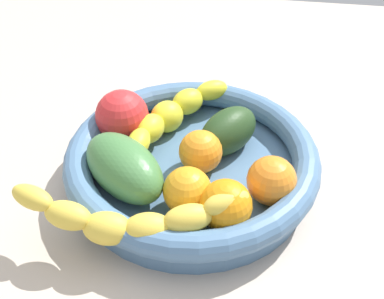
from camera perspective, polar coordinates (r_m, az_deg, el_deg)
name	(u,v)px	position (r cm, az deg, el deg)	size (l,w,h in cm)	color
kitchen_counter	(192,189)	(68.71, 0.00, -4.42)	(120.00, 120.00, 3.00)	#B9A999
fruit_bowl	(192,163)	(65.58, 0.00, -1.57)	(32.71, 32.71, 5.92)	#4C7196
banana_draped_left	(128,218)	(55.66, -7.21, -7.71)	(8.39, 27.13, 5.20)	yellow
banana_draped_right	(171,115)	(70.29, -2.41, 3.86)	(18.64, 12.41, 4.75)	yellow
orange_front	(226,205)	(57.03, 3.81, -6.31)	(6.06, 6.06, 6.06)	orange
orange_mid_left	(187,191)	(58.73, -0.53, -4.69)	(5.77, 5.77, 5.77)	orange
orange_mid_right	(200,152)	(64.00, 0.96, -0.29)	(5.58, 5.58, 5.58)	orange
orange_rear	(272,181)	(60.56, 8.94, -3.47)	(5.97, 5.97, 5.97)	orange
avocado_dark	(228,131)	(67.55, 4.11, 2.09)	(9.39, 5.53, 6.04)	#25411E
mango_green	(124,167)	(61.50, -7.66, -2.01)	(12.77, 7.10, 6.74)	#437A40
tomato_red	(122,116)	(69.22, -7.88, 3.74)	(7.26, 7.26, 7.26)	red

